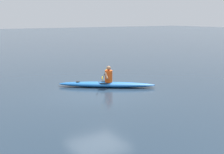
# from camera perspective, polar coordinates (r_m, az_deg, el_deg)

# --- Properties ---
(ground_plane) EXTENTS (160.00, 160.00, 0.00)m
(ground_plane) POSITION_cam_1_polar(r_m,az_deg,el_deg) (13.59, -2.70, -3.03)
(ground_plane) COLOR #1E2D3D
(kayak) EXTENTS (4.14, 3.28, 0.24)m
(kayak) POSITION_cam_1_polar(r_m,az_deg,el_deg) (14.72, -1.03, -1.41)
(kayak) COLOR #1959A5
(kayak) RESTS_ON ground
(kayaker) EXTENTS (1.44, 1.95, 0.79)m
(kayaker) POSITION_cam_1_polar(r_m,az_deg,el_deg) (14.63, -0.72, 0.34)
(kayaker) COLOR #E04C14
(kayaker) RESTS_ON kayak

